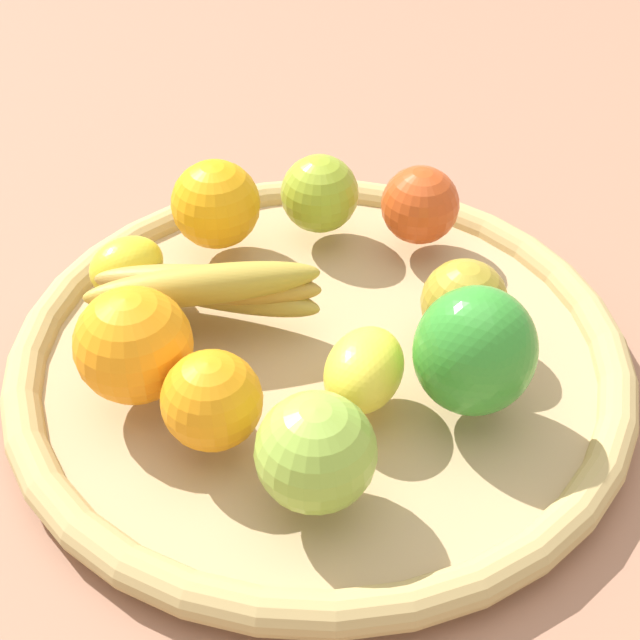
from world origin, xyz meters
name	(u,v)px	position (x,y,z in m)	size (l,w,h in m)	color
ground_plane	(320,373)	(0.00, 0.00, 0.00)	(2.40, 2.40, 0.00)	#986951
basket	(320,358)	(0.00, 0.00, 0.02)	(0.48, 0.48, 0.03)	tan
apple_1	(464,302)	(-0.11, -0.02, 0.07)	(0.07, 0.07, 0.07)	#A8902A
orange_0	(134,345)	(0.12, 0.07, 0.08)	(0.08, 0.08, 0.08)	orange
apple_3	(316,452)	(-0.02, 0.14, 0.07)	(0.08, 0.08, 0.08)	#90B741
lemon_1	(364,370)	(-0.04, 0.05, 0.06)	(0.07, 0.05, 0.05)	yellow
orange_1	(212,401)	(0.06, 0.11, 0.07)	(0.07, 0.07, 0.07)	orange
banana_bunch	(208,285)	(0.09, -0.02, 0.06)	(0.18, 0.09, 0.06)	#AA913C
apple_0	(320,194)	(0.02, -0.15, 0.07)	(0.07, 0.07, 0.07)	#90A629
apple_2	(420,205)	(-0.06, -0.15, 0.07)	(0.07, 0.07, 0.07)	#C6461A
orange_2	(216,204)	(0.11, -0.11, 0.07)	(0.08, 0.08, 0.08)	orange
bell_pepper	(475,351)	(-0.11, 0.05, 0.08)	(0.08, 0.08, 0.10)	green
lemon_0	(127,266)	(0.16, -0.04, 0.06)	(0.06, 0.05, 0.05)	yellow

